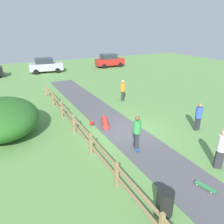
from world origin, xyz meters
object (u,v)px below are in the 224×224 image
Objects in this scene: skater_riding at (137,131)px; bystander_white at (221,147)px; bystander_orange at (123,89)px; bystander_blue at (199,115)px; trash_bin at (165,202)px; parked_car_silver at (46,65)px; bush_large at (1,118)px; skater_fallen at (104,122)px; skateboard_loose at (205,187)px; parked_car_red at (110,60)px.

skater_riding is 3.72m from bystander_white.
bystander_orange is (0.87, 9.76, -0.06)m from bystander_white.
bystander_blue is 0.96× the size of bystander_orange.
bystander_orange is (4.56, 10.63, 0.50)m from trash_bin.
bystander_blue is 21.81m from parked_car_silver.
bush_large reaches higher than skater_fallen.
skateboard_loose is at bearing -51.83° from bush_large.
skater_riding is at bearing 101.37° from skateboard_loose.
trash_bin is (4.39, -8.50, -0.56)m from bush_large.
bystander_blue is (2.07, 3.07, -0.09)m from bystander_white.
bush_large is 7.46m from skater_riding.
skater_riding is 3.80m from skateboard_loose.
bystander_orange is at bearing 66.80° from trash_bin.
skateboard_loose is 25.14m from parked_car_silver.
trash_bin is 1.09× the size of skateboard_loose.
trash_bin is 0.49× the size of bystander_white.
skater_riding reaches higher than skateboard_loose.
parked_car_silver reaches higher than bystander_orange.
bush_large reaches higher than bystander_blue.
trash_bin is 0.51× the size of skater_riding.
bystander_white reaches higher than skater_riding.
bystander_white is 3.71m from bystander_blue.
parked_car_silver is at bearing 86.93° from trash_bin.
skater_riding is 0.96× the size of bystander_white.
skater_fallen is at bearing -90.69° from parked_car_silver.
trash_bin is at bearing -113.20° from bystander_orange.
bystander_blue is at bearing -24.19° from bush_large.
skater_fallen is 0.34× the size of parked_car_red.
bystander_blue is (3.61, 3.75, 0.83)m from skateboard_loose.
bush_large is 2.73× the size of skater_riding.
bystander_orange is at bearing 76.98° from skateboard_loose.
parked_car_silver is at bearing 71.11° from bush_large.
bystander_blue reaches higher than skater_fallen.
parked_car_red is at bearing -0.03° from parked_car_silver.
bystander_orange is at bearing 13.39° from bush_large.
bystander_white is at bearing -52.30° from skater_riding.
trash_bin is 2.18m from skateboard_loose.
parked_car_silver is at bearing 101.63° from bystander_blue.
bystander_blue is at bearing 46.09° from skateboard_loose.
trash_bin reaches higher than skateboard_loose.
bush_large reaches higher than parked_car_silver.
bystander_orange is at bearing -112.82° from parked_car_red.
parked_car_silver is at bearing 91.79° from skateboard_loose.
parked_car_red reaches higher than bystander_orange.
skater_riding reaches higher than bystander_orange.
bush_large reaches higher than skater_riding.
skater_riding is 3.29m from skater_fallen.
bystander_blue is (4.62, -3.05, 0.72)m from skater_fallen.
parked_car_red is at bearing 67.02° from trash_bin.
parked_car_red is (4.97, 21.36, 0.04)m from bystander_blue.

